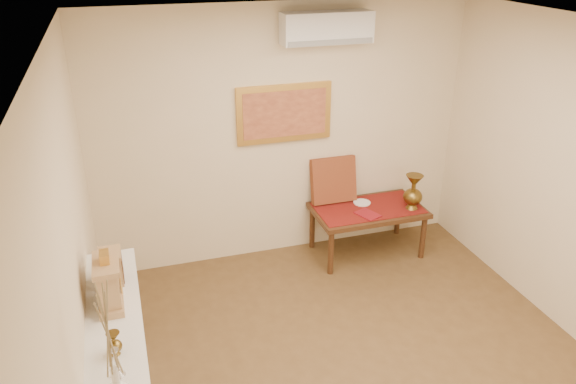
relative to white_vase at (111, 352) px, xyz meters
name	(u,v)px	position (x,y,z in m)	size (l,w,h in m)	color
floor	(366,384)	(1.80, 0.78, -1.43)	(4.50, 4.50, 0.00)	brown
ceiling	(393,40)	(1.80, 0.78, 1.27)	(4.50, 4.50, 0.00)	white
wall_back	(284,136)	(1.80, 3.03, -0.08)	(4.00, 0.02, 2.70)	beige
wall_left	(75,286)	(-0.20, 0.78, -0.08)	(0.02, 4.50, 2.70)	beige
white_vase	(111,352)	(0.00, 0.00, 0.00)	(0.17, 0.17, 0.90)	white
candlestick	(116,362)	(-0.01, 0.35, -0.36)	(0.09, 0.09, 0.18)	silver
brass_urn_small	(114,340)	(-0.02, 0.53, -0.35)	(0.09, 0.09, 0.21)	brown
table_cloth	(368,208)	(2.65, 2.66, -0.88)	(1.14, 0.59, 0.01)	maroon
brass_urn_tall	(414,188)	(3.10, 2.51, -0.64)	(0.21, 0.21, 0.47)	brown
plate	(362,203)	(2.63, 2.78, -0.87)	(0.19, 0.19, 0.01)	white
menu	(368,214)	(2.57, 2.50, -0.87)	(0.18, 0.25, 0.01)	maroon
cushion	(333,180)	(2.34, 2.94, -0.62)	(0.50, 0.10, 0.50)	#601313
mantel_clock	(109,283)	(-0.02, 1.06, -0.28)	(0.17, 0.36, 0.41)	tan
wooden_chest	(111,267)	(-0.01, 1.35, -0.33)	(0.16, 0.21, 0.24)	tan
low_table	(368,214)	(2.65, 2.66, -0.95)	(1.20, 0.70, 0.55)	#472915
painting	(284,113)	(1.80, 3.00, 0.17)	(1.00, 0.06, 0.60)	gold
ac_unit	(327,28)	(2.20, 2.90, 1.02)	(0.90, 0.25, 0.30)	white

